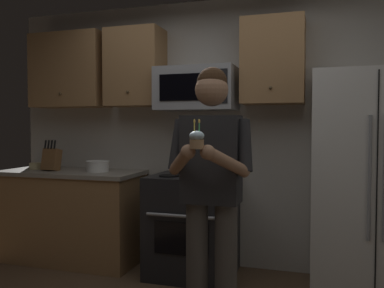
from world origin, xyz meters
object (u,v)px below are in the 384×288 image
(bowl_large_white, at_px, (98,166))
(cupcake, at_px, (197,139))
(refrigerator, at_px, (371,185))
(knife_block, at_px, (51,159))
(oven_range, at_px, (193,225))
(person, at_px, (211,183))
(microwave, at_px, (197,89))
(bowl_small_colored, at_px, (36,166))

(bowl_large_white, relative_size, cupcake, 1.34)
(cupcake, bearing_deg, bowl_large_white, 137.68)
(refrigerator, relative_size, cupcake, 10.35)
(refrigerator, xyz_separation_m, cupcake, (-1.08, -1.23, 0.39))
(knife_block, bearing_deg, refrigerator, -0.19)
(oven_range, distance_m, person, 1.16)
(oven_range, xyz_separation_m, knife_block, (-1.50, -0.03, 0.57))
(microwave, distance_m, bowl_large_white, 1.25)
(oven_range, height_order, person, person)
(oven_range, bearing_deg, bowl_large_white, 178.80)
(microwave, height_order, bowl_small_colored, microwave)
(microwave, xyz_separation_m, bowl_large_white, (-1.00, -0.10, -0.74))
(oven_range, xyz_separation_m, bowl_small_colored, (-1.74, 0.03, 0.49))
(oven_range, relative_size, cupcake, 5.36)
(refrigerator, xyz_separation_m, knife_block, (-3.00, 0.01, 0.13))
(bowl_small_colored, relative_size, cupcake, 0.82)
(oven_range, relative_size, microwave, 1.26)
(microwave, relative_size, bowl_large_white, 3.17)
(microwave, relative_size, person, 0.42)
(microwave, xyz_separation_m, bowl_small_colored, (-1.74, -0.09, -0.77))
(microwave, bearing_deg, bowl_small_colored, -177.18)
(microwave, relative_size, bowl_small_colored, 5.22)
(oven_range, height_order, knife_block, knife_block)
(oven_range, xyz_separation_m, refrigerator, (1.50, -0.04, 0.44))
(bowl_small_colored, distance_m, person, 2.37)
(bowl_large_white, bearing_deg, knife_block, -174.28)
(knife_block, xyz_separation_m, person, (1.92, -0.91, -0.04))
(person, bearing_deg, knife_block, 154.56)
(knife_block, relative_size, cupcake, 1.84)
(cupcake, bearing_deg, microwave, 106.88)
(cupcake, bearing_deg, refrigerator, 48.86)
(knife_block, height_order, person, person)
(bowl_large_white, relative_size, bowl_small_colored, 1.64)
(knife_block, bearing_deg, cupcake, -32.89)
(person, relative_size, cupcake, 10.13)
(knife_block, height_order, bowl_large_white, knife_block)
(bowl_small_colored, bearing_deg, person, -24.33)
(person, distance_m, cupcake, 0.44)
(oven_range, relative_size, refrigerator, 0.52)
(refrigerator, distance_m, bowl_small_colored, 3.24)
(bowl_large_white, relative_size, person, 0.13)
(refrigerator, height_order, person, refrigerator)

